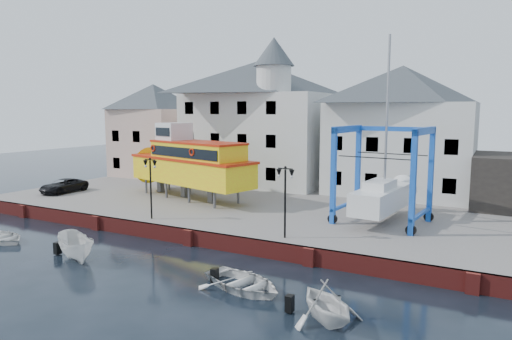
% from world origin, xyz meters
% --- Properties ---
extents(ground, '(140.00, 140.00, 0.00)m').
position_xyz_m(ground, '(0.00, 0.00, 0.00)').
color(ground, black).
rests_on(ground, ground).
extents(hardstanding, '(44.00, 22.00, 1.00)m').
position_xyz_m(hardstanding, '(0.00, 11.00, 0.50)').
color(hardstanding, '#6A625E').
rests_on(hardstanding, ground).
extents(quay_wall, '(44.00, 0.47, 1.00)m').
position_xyz_m(quay_wall, '(-0.00, 0.10, 0.50)').
color(quay_wall, maroon).
rests_on(quay_wall, ground).
extents(building_pink, '(8.00, 7.00, 10.30)m').
position_xyz_m(building_pink, '(-18.00, 18.00, 6.15)').
color(building_pink, '#CCA498').
rests_on(building_pink, hardstanding).
extents(building_white_main, '(14.00, 8.30, 14.00)m').
position_xyz_m(building_white_main, '(-4.87, 18.39, 7.34)').
color(building_white_main, silver).
rests_on(building_white_main, hardstanding).
extents(building_white_right, '(12.00, 8.00, 11.20)m').
position_xyz_m(building_white_right, '(9.00, 19.00, 6.60)').
color(building_white_right, silver).
rests_on(building_white_right, hardstanding).
extents(lamp_post_left, '(1.12, 0.32, 4.20)m').
position_xyz_m(lamp_post_left, '(-4.00, 1.20, 4.17)').
color(lamp_post_left, black).
rests_on(lamp_post_left, hardstanding).
extents(lamp_post_right, '(1.12, 0.32, 4.20)m').
position_xyz_m(lamp_post_right, '(6.00, 1.20, 4.17)').
color(lamp_post_right, black).
rests_on(lamp_post_right, hardstanding).
extents(tour_boat, '(14.86, 7.24, 6.30)m').
position_xyz_m(tour_boat, '(-6.79, 8.66, 3.97)').
color(tour_boat, '#59595E').
rests_on(tour_boat, hardstanding).
extents(travel_lift, '(6.12, 8.22, 12.16)m').
position_xyz_m(travel_lift, '(10.18, 8.23, 3.04)').
color(travel_lift, '#1145A3').
rests_on(travel_lift, hardstanding).
extents(van, '(2.15, 4.45, 1.22)m').
position_xyz_m(van, '(-17.80, 5.29, 1.61)').
color(van, black).
rests_on(van, hardstanding).
extents(motorboat_a, '(4.43, 3.33, 1.61)m').
position_xyz_m(motorboat_a, '(-4.03, -5.12, 0.00)').
color(motorboat_a, silver).
rests_on(motorboat_a, ground).
extents(motorboat_b, '(5.05, 4.22, 0.90)m').
position_xyz_m(motorboat_b, '(6.49, -4.54, 0.00)').
color(motorboat_b, silver).
rests_on(motorboat_b, ground).
extents(motorboat_c, '(4.41, 4.37, 1.76)m').
position_xyz_m(motorboat_c, '(11.02, -5.79, 0.00)').
color(motorboat_c, silver).
rests_on(motorboat_c, ground).
extents(motorboat_d, '(4.01, 2.96, 0.80)m').
position_xyz_m(motorboat_d, '(-11.10, -5.01, 0.00)').
color(motorboat_d, silver).
rests_on(motorboat_d, ground).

